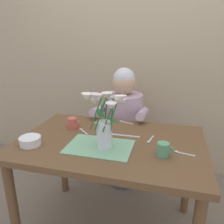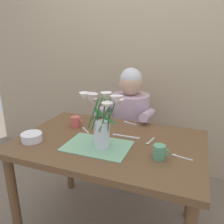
{
  "view_description": "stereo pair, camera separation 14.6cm",
  "coord_description": "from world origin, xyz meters",
  "px_view_note": "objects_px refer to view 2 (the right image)",
  "views": [
    {
      "loc": [
        0.36,
        -1.29,
        1.38
      ],
      "look_at": [
        -0.0,
        0.05,
        0.92
      ],
      "focal_mm": 36.26,
      "sensor_mm": 36.0,
      "label": 1
    },
    {
      "loc": [
        0.5,
        -1.25,
        1.38
      ],
      "look_at": [
        -0.0,
        0.05,
        0.92
      ],
      "focal_mm": 36.26,
      "sensor_mm": 36.0,
      "label": 2
    }
  ],
  "objects_px": {
    "seated_person": "(130,130)",
    "dinner_knife": "(126,136)",
    "coffee_cup": "(76,122)",
    "ceramic_bowl": "(32,137)",
    "tea_cup": "(159,152)",
    "flower_vase": "(102,118)"
  },
  "relations": [
    {
      "from": "seated_person",
      "to": "dinner_knife",
      "type": "bearing_deg",
      "value": -77.8
    },
    {
      "from": "coffee_cup",
      "to": "dinner_knife",
      "type": "bearing_deg",
      "value": -4.88
    },
    {
      "from": "ceramic_bowl",
      "to": "tea_cup",
      "type": "xyz_separation_m",
      "value": [
        0.81,
        0.07,
        0.01
      ]
    },
    {
      "from": "seated_person",
      "to": "ceramic_bowl",
      "type": "height_order",
      "value": "seated_person"
    },
    {
      "from": "seated_person",
      "to": "tea_cup",
      "type": "distance_m",
      "value": 0.86
    },
    {
      "from": "ceramic_bowl",
      "to": "coffee_cup",
      "type": "relative_size",
      "value": 1.46
    },
    {
      "from": "seated_person",
      "to": "flower_vase",
      "type": "distance_m",
      "value": 0.81
    },
    {
      "from": "coffee_cup",
      "to": "tea_cup",
      "type": "relative_size",
      "value": 1.0
    },
    {
      "from": "flower_vase",
      "to": "tea_cup",
      "type": "bearing_deg",
      "value": -1.75
    },
    {
      "from": "flower_vase",
      "to": "ceramic_bowl",
      "type": "distance_m",
      "value": 0.5
    },
    {
      "from": "ceramic_bowl",
      "to": "tea_cup",
      "type": "distance_m",
      "value": 0.81
    },
    {
      "from": "seated_person",
      "to": "coffee_cup",
      "type": "relative_size",
      "value": 12.2
    },
    {
      "from": "coffee_cup",
      "to": "tea_cup",
      "type": "bearing_deg",
      "value": -20.18
    },
    {
      "from": "seated_person",
      "to": "coffee_cup",
      "type": "bearing_deg",
      "value": -121.41
    },
    {
      "from": "ceramic_bowl",
      "to": "coffee_cup",
      "type": "bearing_deg",
      "value": 65.94
    },
    {
      "from": "seated_person",
      "to": "flower_vase",
      "type": "xyz_separation_m",
      "value": [
        0.04,
        -0.72,
        0.37
      ]
    },
    {
      "from": "seated_person",
      "to": "ceramic_bowl",
      "type": "bearing_deg",
      "value": -119.22
    },
    {
      "from": "seated_person",
      "to": "tea_cup",
      "type": "xyz_separation_m",
      "value": [
        0.39,
        -0.73,
        0.22
      ]
    },
    {
      "from": "flower_vase",
      "to": "coffee_cup",
      "type": "height_order",
      "value": "flower_vase"
    },
    {
      "from": "flower_vase",
      "to": "ceramic_bowl",
      "type": "xyz_separation_m",
      "value": [
        -0.46,
        -0.08,
        -0.16
      ]
    },
    {
      "from": "seated_person",
      "to": "coffee_cup",
      "type": "distance_m",
      "value": 0.6
    },
    {
      "from": "coffee_cup",
      "to": "tea_cup",
      "type": "height_order",
      "value": "same"
    }
  ]
}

